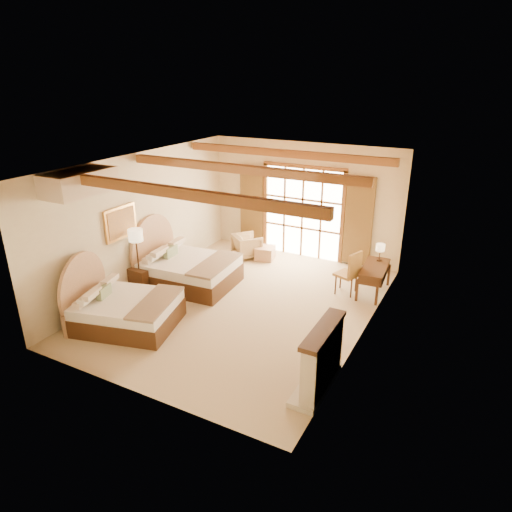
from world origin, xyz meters
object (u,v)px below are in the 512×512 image
Objects in this scene: nightstand at (143,279)px; desk at (374,279)px; armchair at (247,246)px; bed_near at (121,306)px; bed_far at (184,267)px.

desk reaches higher than nightstand.
nightstand is 0.81× the size of armchair.
armchair is at bearing 69.56° from bed_near.
armchair is at bearing 165.86° from desk.
bed_far is at bearing 76.81° from bed_near.
bed_near is at bearing -92.93° from bed_far.
bed_far is at bearing -163.68° from desk.
nightstand is 0.45× the size of desk.
desk is at bearing -152.27° from armchair.
armchair is at bearing 72.89° from bed_far.
desk is (4.94, 2.45, 0.07)m from nightstand.
nightstand is at bearing 106.73° from armchair.
bed_near is 1.02× the size of bed_far.
armchair reaches higher than nightstand.
nightstand is at bearing -158.20° from desk.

